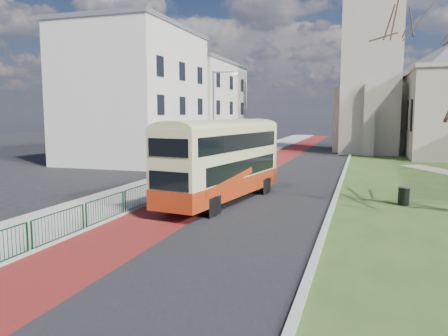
% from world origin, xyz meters
% --- Properties ---
extents(ground, '(160.00, 160.00, 0.00)m').
position_xyz_m(ground, '(0.00, 0.00, 0.00)').
color(ground, black).
rests_on(ground, ground).
extents(road_carriageway, '(9.00, 120.00, 0.01)m').
position_xyz_m(road_carriageway, '(1.50, 20.00, 0.01)').
color(road_carriageway, black).
rests_on(road_carriageway, ground).
extents(bus_lane, '(3.40, 120.00, 0.01)m').
position_xyz_m(bus_lane, '(-1.20, 20.00, 0.01)').
color(bus_lane, '#591414').
rests_on(bus_lane, ground).
extents(pavement_west, '(4.00, 120.00, 0.12)m').
position_xyz_m(pavement_west, '(-5.00, 20.00, 0.06)').
color(pavement_west, gray).
rests_on(pavement_west, ground).
extents(kerb_west, '(0.25, 120.00, 0.13)m').
position_xyz_m(kerb_west, '(-3.00, 20.00, 0.07)').
color(kerb_west, '#999993').
rests_on(kerb_west, ground).
extents(kerb_east, '(0.25, 80.00, 0.13)m').
position_xyz_m(kerb_east, '(6.10, 22.00, 0.07)').
color(kerb_east, '#999993').
rests_on(kerb_east, ground).
extents(pedestrian_railing, '(0.07, 24.00, 1.12)m').
position_xyz_m(pedestrian_railing, '(-2.95, 4.00, 0.55)').
color(pedestrian_railing, '#0C3719').
rests_on(pedestrian_railing, ground).
extents(gothic_church, '(16.38, 18.00, 40.00)m').
position_xyz_m(gothic_church, '(12.56, 38.00, 13.13)').
color(gothic_church, gray).
rests_on(gothic_church, ground).
extents(street_block_near, '(10.30, 14.30, 13.00)m').
position_xyz_m(street_block_near, '(-14.00, 22.00, 6.51)').
color(street_block_near, beige).
rests_on(street_block_near, ground).
extents(street_block_far, '(10.30, 16.30, 11.50)m').
position_xyz_m(street_block_far, '(-14.00, 38.00, 5.76)').
color(street_block_far, beige).
rests_on(street_block_far, ground).
extents(streetlamp, '(2.13, 0.18, 8.00)m').
position_xyz_m(streetlamp, '(-4.35, 18.00, 4.59)').
color(streetlamp, gray).
rests_on(streetlamp, pavement_west).
extents(bus, '(3.87, 10.19, 4.16)m').
position_xyz_m(bus, '(0.53, 4.92, 2.37)').
color(bus, '#962A0D').
rests_on(bus, ground).
extents(litter_bin, '(0.74, 0.74, 0.95)m').
position_xyz_m(litter_bin, '(9.49, 6.99, 0.52)').
color(litter_bin, black).
rests_on(litter_bin, grass_green).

